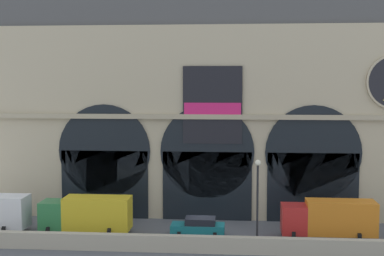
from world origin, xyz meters
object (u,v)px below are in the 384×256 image
(car_center, at_px, (198,227))
(street_lamp_quayside, at_px, (258,193))
(box_truck_midwest, at_px, (87,214))
(box_truck_mideast, at_px, (330,218))

(car_center, relative_size, street_lamp_quayside, 0.64)
(car_center, xyz_separation_m, street_lamp_quayside, (4.68, -3.56, 3.61))
(box_truck_midwest, bearing_deg, street_lamp_quayside, -14.11)
(box_truck_midwest, xyz_separation_m, street_lamp_quayside, (14.00, -3.52, 2.71))
(car_center, bearing_deg, box_truck_midwest, -179.76)
(box_truck_midwest, relative_size, car_center, 1.70)
(box_truck_mideast, height_order, street_lamp_quayside, street_lamp_quayside)
(car_center, distance_m, street_lamp_quayside, 6.90)
(box_truck_midwest, distance_m, street_lamp_quayside, 14.68)
(box_truck_mideast, distance_m, street_lamp_quayside, 7.50)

